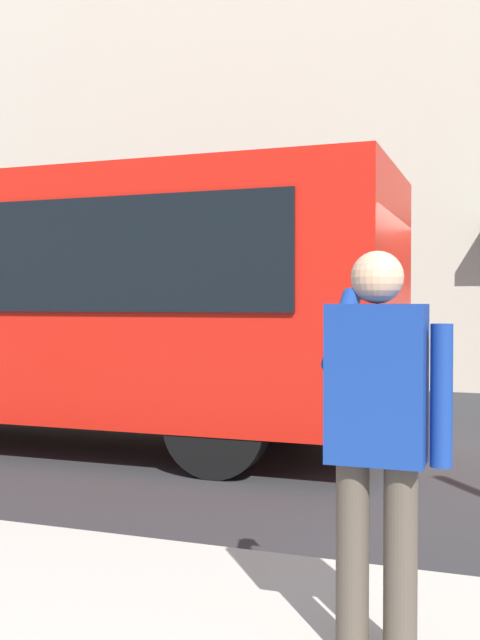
# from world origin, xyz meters

# --- Properties ---
(ground_plane) EXTENTS (60.00, 60.00, 0.00)m
(ground_plane) POSITION_xyz_m (0.00, 0.00, 0.00)
(ground_plane) COLOR #2B2B2D
(building_facade_far) EXTENTS (28.00, 1.55, 12.00)m
(building_facade_far) POSITION_xyz_m (-0.02, -6.80, 5.99)
(building_facade_far) COLOR beige
(building_facade_far) RESTS_ON ground_plane
(red_bus) EXTENTS (9.05, 2.54, 3.08)m
(red_bus) POSITION_xyz_m (3.93, 0.17, 1.68)
(red_bus) COLOR red
(red_bus) RESTS_ON ground_plane
(pedestrian_photographer) EXTENTS (0.53, 0.52, 1.70)m
(pedestrian_photographer) POSITION_xyz_m (-1.13, 4.59, 1.14)
(pedestrian_photographer) COLOR #4C4238
(pedestrian_photographer) RESTS_ON sidewalk_curb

